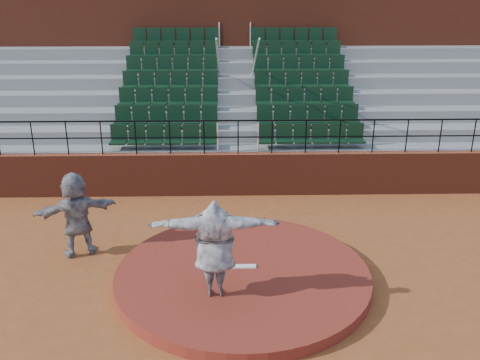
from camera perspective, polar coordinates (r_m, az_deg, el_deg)
name	(u,v)px	position (r m, az deg, el deg)	size (l,w,h in m)	color
ground	(243,280)	(11.86, 0.28, -10.67)	(90.00, 90.00, 0.00)	#944B21
pitchers_mound	(243,275)	(11.79, 0.28, -10.15)	(5.50, 5.50, 0.25)	maroon
pitching_rubber	(242,266)	(11.85, 0.26, -9.20)	(0.60, 0.15, 0.03)	white
boundary_wall	(238,174)	(16.10, -0.20, 0.66)	(24.00, 0.30, 1.30)	maroon
wall_railing	(238,130)	(15.68, -0.21, 5.40)	(24.04, 0.05, 1.03)	black
seating_deck	(236,118)	(19.35, -0.41, 6.58)	(24.00, 5.97, 4.63)	gray
press_box_facade	(235,45)	(22.87, -0.59, 14.16)	(24.00, 3.00, 7.10)	maroon
pitcher	(215,248)	(10.49, -2.73, -7.24)	(2.49, 0.68, 2.03)	black
fielder	(76,214)	(13.04, -17.05, -3.50)	(1.90, 0.61, 2.05)	black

